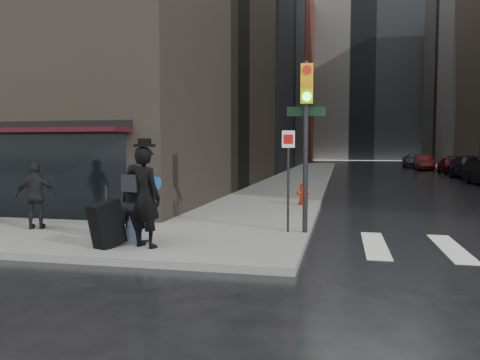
% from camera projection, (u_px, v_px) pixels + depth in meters
% --- Properties ---
extents(ground, '(140.00, 140.00, 0.00)m').
position_uv_depth(ground, '(213.00, 247.00, 10.27)').
color(ground, black).
rests_on(ground, ground).
extents(sidewalk_left, '(4.00, 50.00, 0.15)m').
position_uv_depth(sidewalk_left, '(305.00, 174.00, 36.58)').
color(sidewalk_left, slate).
rests_on(sidewalk_left, ground).
extents(bldg_left_mid, '(22.00, 24.00, 34.00)m').
position_uv_depth(bldg_left_mid, '(190.00, 6.00, 48.88)').
color(bldg_left_mid, slate).
rests_on(bldg_left_mid, ground).
extents(bldg_left_far, '(22.00, 20.00, 26.00)m').
position_uv_depth(bldg_left_far, '(239.00, 78.00, 72.55)').
color(bldg_left_far, '#56221D').
rests_on(bldg_left_far, ground).
extents(bldg_distant, '(40.00, 12.00, 32.00)m').
position_uv_depth(bldg_distant, '(361.00, 70.00, 83.92)').
color(bldg_distant, slate).
rests_on(bldg_distant, ground).
extents(man_overcoat, '(1.50, 1.02, 2.26)m').
position_uv_depth(man_overcoat, '(137.00, 201.00, 9.50)').
color(man_overcoat, black).
rests_on(man_overcoat, ground).
extents(man_jeans, '(1.16, 0.98, 1.68)m').
position_uv_depth(man_jeans, '(136.00, 203.00, 10.06)').
color(man_jeans, black).
rests_on(man_jeans, ground).
extents(man_greycoat, '(1.06, 0.75, 1.67)m').
position_uv_depth(man_greycoat, '(36.00, 196.00, 11.66)').
color(man_greycoat, black).
rests_on(man_greycoat, ground).
extents(traffic_light, '(1.01, 0.51, 4.06)m').
position_uv_depth(traffic_light, '(305.00, 123.00, 10.98)').
color(traffic_light, black).
rests_on(traffic_light, ground).
extents(fire_hydrant, '(0.46, 0.35, 0.79)m').
position_uv_depth(fire_hydrant, '(303.00, 195.00, 16.59)').
color(fire_hydrant, '#AF240A').
rests_on(fire_hydrant, ground).
extents(parked_car_3, '(2.42, 5.62, 1.61)m').
position_uv_depth(parked_car_3, '(472.00, 167.00, 32.37)').
color(parked_car_3, black).
rests_on(parked_car_3, ground).
extents(parked_car_4, '(1.70, 4.18, 1.42)m').
position_uv_depth(parked_car_4, '(451.00, 165.00, 38.42)').
color(parked_car_4, '#430D0E').
rests_on(parked_car_4, ground).
extents(parked_car_5, '(1.72, 4.49, 1.46)m').
position_uv_depth(parked_car_5, '(424.00, 163.00, 44.71)').
color(parked_car_5, '#410D0E').
rests_on(parked_car_5, ground).
extents(parked_car_6, '(2.80, 5.70, 1.56)m').
position_uv_depth(parked_car_6, '(416.00, 160.00, 50.70)').
color(parked_car_6, '#525257').
rests_on(parked_car_6, ground).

